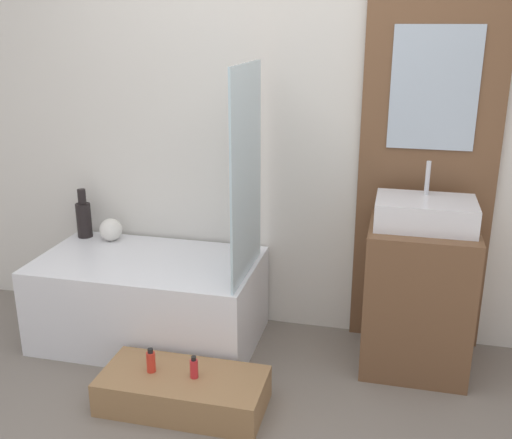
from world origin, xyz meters
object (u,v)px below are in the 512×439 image
object	(u,v)px
sink	(425,213)
wooden_step_bench	(183,391)
bottle_soap_primary	(151,361)
bottle_soap_secondary	(194,368)
vase_tall_dark	(84,218)
bathtub	(150,299)
vase_round_light	(111,230)

from	to	relation	value
sink	wooden_step_bench	bearing A→B (deg)	-148.45
wooden_step_bench	bottle_soap_primary	bearing A→B (deg)	180.00
bottle_soap_primary	bottle_soap_secondary	size ratio (longest dim) A/B	1.11
bottle_soap_secondary	bottle_soap_primary	bearing A→B (deg)	180.00
vase_tall_dark	bottle_soap_primary	bearing A→B (deg)	-47.11
bathtub	vase_round_light	distance (m)	0.53
bathtub	sink	size ratio (longest dim) A/B	2.53
bathtub	wooden_step_bench	size ratio (longest dim) A/B	1.57
vase_round_light	bottle_soap_primary	size ratio (longest dim) A/B	1.11
bathtub	bottle_soap_primary	size ratio (longest dim) A/B	10.09
sink	bottle_soap_secondary	distance (m)	1.39
bathtub	bottle_soap_primary	xyz separation A→B (m)	(0.25, -0.58, -0.03)
wooden_step_bench	sink	xyz separation A→B (m)	(1.09, 0.67, 0.78)
vase_tall_dark	bottle_soap_secondary	world-z (taller)	vase_tall_dark
bathtub	bottle_soap_secondary	bearing A→B (deg)	-50.83
wooden_step_bench	vase_tall_dark	xyz separation A→B (m)	(-0.95, 0.85, 0.54)
wooden_step_bench	bottle_soap_secondary	bearing A→B (deg)	0.00
bathtub	bottle_soap_primary	distance (m)	0.64
vase_tall_dark	wooden_step_bench	bearing A→B (deg)	-41.81
sink	bottle_soap_primary	size ratio (longest dim) A/B	3.99
sink	bottle_soap_secondary	bearing A→B (deg)	-146.98
bottle_soap_primary	bottle_soap_secondary	bearing A→B (deg)	0.00
wooden_step_bench	vase_tall_dark	distance (m)	1.38
sink	vase_tall_dark	world-z (taller)	sink
wooden_step_bench	vase_round_light	bearing A→B (deg)	132.54
bottle_soap_primary	bottle_soap_secondary	world-z (taller)	bottle_soap_primary
vase_round_light	bottle_soap_secondary	size ratio (longest dim) A/B	1.23
vase_tall_dark	bathtub	bearing A→B (deg)	-26.45
bottle_soap_secondary	sink	bearing A→B (deg)	33.02
bottle_soap_primary	sink	bearing A→B (deg)	28.16
bathtub	wooden_step_bench	xyz separation A→B (m)	(0.41, -0.58, -0.17)
bathtub	sink	bearing A→B (deg)	3.27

